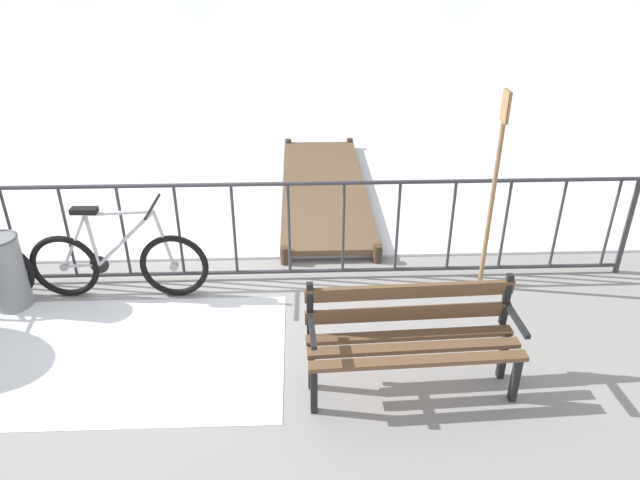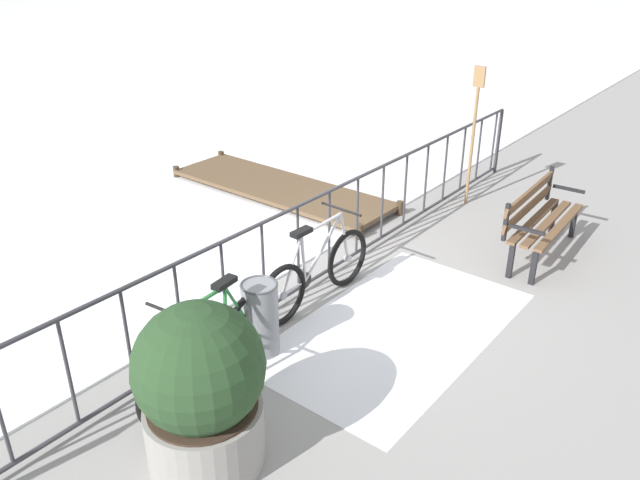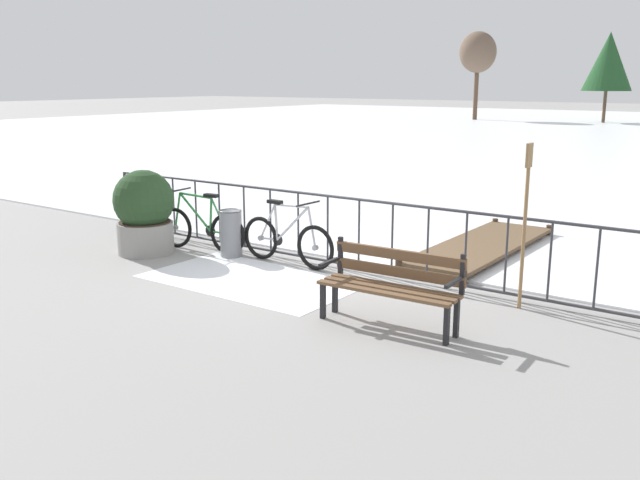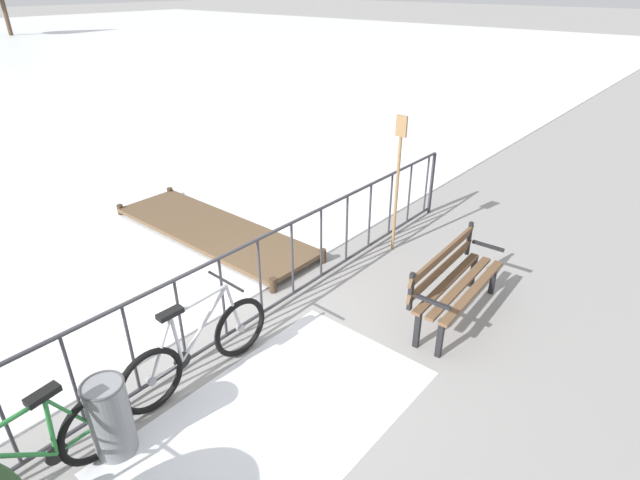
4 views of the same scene
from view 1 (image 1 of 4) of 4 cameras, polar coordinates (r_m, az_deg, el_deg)
The scene contains 8 objects.
ground_plane at distance 6.26m, azimuth -12.82°, elevation -3.77°, with size 160.00×160.00×0.00m, color gray.
snow_patch at distance 5.41m, azimuth -19.55°, elevation -10.40°, with size 2.95×1.69×0.01m, color white.
railing_fence at distance 5.99m, azimuth -13.37°, elevation 0.79°, with size 9.06×0.06×1.07m.
bicycle_near_railing at distance 6.00m, azimuth -18.78°, elevation -2.08°, with size 1.71×0.52×0.97m.
park_bench at distance 4.57m, azimuth 8.83°, elevation -8.72°, with size 1.62×0.55×0.89m.
trash_bin at distance 6.25m, azimuth -27.90°, elevation -2.70°, with size 0.35×0.35×0.73m.
oar_upright at distance 5.71m, azimuth 16.42°, elevation 5.37°, with size 0.04×0.16×1.98m.
wooden_dock at distance 7.98m, azimuth 0.38°, elevation 5.07°, with size 1.10×3.71×0.20m.
Camera 1 is at (1.19, -5.24, 3.22)m, focal length 33.33 mm.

